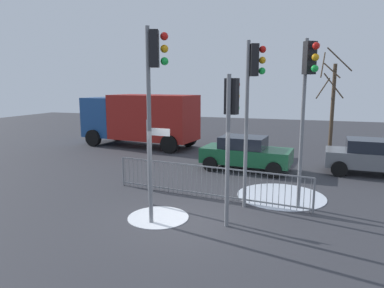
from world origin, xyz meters
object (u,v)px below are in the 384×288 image
(traffic_light_mid_left, at_px, (154,83))
(traffic_light_rear_right, at_px, (231,116))
(traffic_light_foreground_left, at_px, (252,88))
(car_grey_trailing, at_px, (374,156))
(delivery_truck, at_px, (140,118))
(direction_sign_post, at_px, (151,157))
(traffic_light_mid_right, at_px, (307,87))
(bare_tree_left, at_px, (332,101))
(car_green_far, at_px, (245,153))

(traffic_light_mid_left, relative_size, traffic_light_rear_right, 1.30)
(traffic_light_foreground_left, height_order, car_grey_trailing, traffic_light_foreground_left)
(traffic_light_mid_left, distance_m, traffic_light_foreground_left, 2.98)
(delivery_truck, bearing_deg, direction_sign_post, 125.00)
(traffic_light_rear_right, bearing_deg, direction_sign_post, 177.91)
(traffic_light_mid_right, xyz_separation_m, traffic_light_foreground_left, (-1.51, -0.33, -0.03))
(traffic_light_mid_left, bearing_deg, delivery_truck, -169.89)
(traffic_light_mid_left, height_order, traffic_light_foreground_left, traffic_light_mid_left)
(car_grey_trailing, bearing_deg, bare_tree_left, 105.34)
(traffic_light_rear_right, bearing_deg, traffic_light_mid_right, 59.77)
(car_green_far, bearing_deg, direction_sign_post, -105.43)
(car_green_far, bearing_deg, delivery_truck, 156.00)
(traffic_light_foreground_left, bearing_deg, car_green_far, 167.73)
(traffic_light_mid_left, xyz_separation_m, car_green_far, (1.24, 6.65, -2.96))
(traffic_light_mid_right, bearing_deg, direction_sign_post, -23.33)
(traffic_light_rear_right, relative_size, direction_sign_post, 1.49)
(traffic_light_mid_left, relative_size, traffic_light_foreground_left, 1.04)
(direction_sign_post, bearing_deg, car_grey_trailing, 47.72)
(traffic_light_mid_right, height_order, car_grey_trailing, traffic_light_mid_right)
(traffic_light_mid_left, bearing_deg, traffic_light_rear_right, 86.80)
(car_grey_trailing, relative_size, bare_tree_left, 0.68)
(traffic_light_mid_right, bearing_deg, car_green_far, -97.72)
(traffic_light_mid_left, bearing_deg, traffic_light_mid_right, 104.13)
(bare_tree_left, bearing_deg, delivery_truck, -164.23)
(traffic_light_mid_right, height_order, traffic_light_foreground_left, traffic_light_mid_right)
(traffic_light_rear_right, height_order, car_grey_trailing, traffic_light_rear_right)
(traffic_light_mid_right, distance_m, direction_sign_post, 5.03)
(traffic_light_mid_right, height_order, direction_sign_post, traffic_light_mid_right)
(traffic_light_mid_left, relative_size, direction_sign_post, 1.93)
(traffic_light_foreground_left, bearing_deg, car_grey_trailing, 118.70)
(bare_tree_left, bearing_deg, car_grey_trailing, -77.20)
(direction_sign_post, xyz_separation_m, car_grey_trailing, (7.14, 6.24, -0.73))
(delivery_truck, bearing_deg, car_grey_trailing, 172.47)
(traffic_light_mid_left, height_order, traffic_light_rear_right, traffic_light_mid_left)
(car_green_far, bearing_deg, car_grey_trailing, 14.28)
(traffic_light_foreground_left, relative_size, direction_sign_post, 1.86)
(direction_sign_post, xyz_separation_m, delivery_truck, (-5.05, 9.26, 0.24))
(direction_sign_post, distance_m, bare_tree_left, 13.65)
(traffic_light_rear_right, height_order, traffic_light_foreground_left, traffic_light_foreground_left)
(direction_sign_post, bearing_deg, traffic_light_foreground_left, 21.41)
(car_green_far, height_order, delivery_truck, delivery_truck)
(traffic_light_rear_right, relative_size, bare_tree_left, 0.69)
(traffic_light_mid_left, distance_m, car_grey_trailing, 10.30)
(car_green_far, xyz_separation_m, delivery_truck, (-7.04, 3.88, 0.97))
(delivery_truck, height_order, bare_tree_left, bare_tree_left)
(bare_tree_left, bearing_deg, traffic_light_mid_right, -96.84)
(traffic_light_rear_right, bearing_deg, car_grey_trailing, 70.96)
(traffic_light_mid_right, relative_size, bare_tree_left, 0.87)
(traffic_light_mid_right, distance_m, car_grey_trailing, 6.48)
(traffic_light_rear_right, xyz_separation_m, car_grey_trailing, (4.52, 6.99, -2.12))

